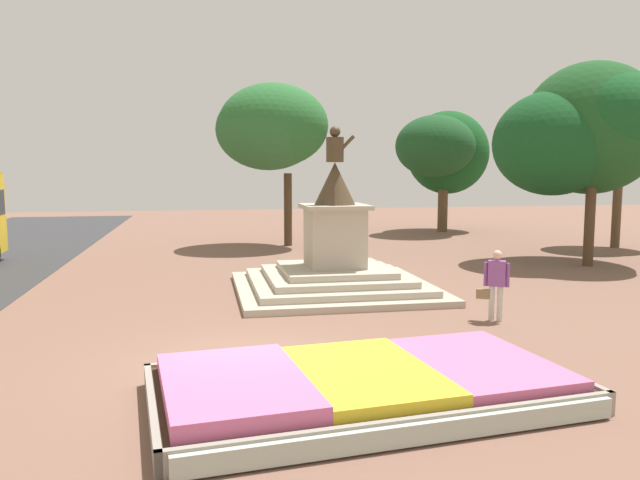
% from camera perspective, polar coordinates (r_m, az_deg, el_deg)
% --- Properties ---
extents(ground_plane, '(82.57, 82.57, 0.00)m').
position_cam_1_polar(ground_plane, '(11.45, -7.02, -11.14)').
color(ground_plane, brown).
extents(flower_planter, '(6.63, 4.09, 0.55)m').
position_cam_1_polar(flower_planter, '(9.59, 3.60, -13.19)').
color(flower_planter, '#38281C').
rests_on(flower_planter, ground_plane).
extents(statue_monument, '(5.50, 5.50, 4.62)m').
position_cam_1_polar(statue_monument, '(17.62, 1.35, -2.06)').
color(statue_monument, '#B1A692').
rests_on(statue_monument, ground_plane).
extents(pedestrian_with_handbag, '(0.67, 0.46, 1.63)m').
position_cam_1_polar(pedestrian_with_handbag, '(14.73, 15.75, -3.67)').
color(pedestrian_with_handbag, beige).
rests_on(pedestrian_with_handbag, ground_plane).
extents(park_tree_far_left, '(4.88, 4.74, 7.12)m').
position_cam_1_polar(park_tree_far_left, '(27.65, -4.51, 10.19)').
color(park_tree_far_left, '#4C3823').
rests_on(park_tree_far_left, ground_plane).
extents(park_tree_behind_statue, '(5.67, 5.60, 6.58)m').
position_cam_1_polar(park_tree_behind_statue, '(34.63, 11.17, 8.04)').
color(park_tree_behind_statue, brown).
rests_on(park_tree_behind_statue, ground_plane).
extents(park_tree_far_right, '(3.76, 3.57, 6.75)m').
position_cam_1_polar(park_tree_far_right, '(30.12, 25.92, 8.53)').
color(park_tree_far_right, brown).
rests_on(park_tree_far_right, ground_plane).
extents(park_tree_street_side, '(5.98, 5.42, 7.29)m').
position_cam_1_polar(park_tree_street_side, '(24.71, 22.95, 9.19)').
color(park_tree_street_side, '#4C3823').
rests_on(park_tree_street_side, ground_plane).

